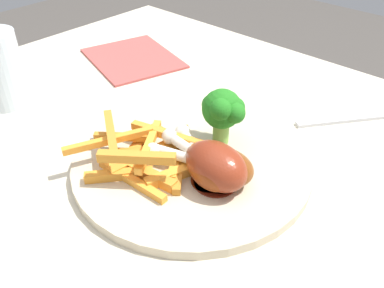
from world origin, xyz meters
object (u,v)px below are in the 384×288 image
Objects in this scene: broccoli_floret_front at (223,110)px; carrot_fries_pile at (146,155)px; chicken_drumstick_extra at (214,165)px; chicken_drumstick_near at (217,166)px; fork at (360,118)px; dinner_plate at (192,161)px; chicken_drumstick_far at (208,164)px; dining_table at (191,255)px.

carrot_fries_pile is at bearing -111.94° from broccoli_floret_front.
chicken_drumstick_extra is at bearing 19.70° from carrot_fries_pile.
broccoli_floret_front is 0.56× the size of chicken_drumstick_near.
chicken_drumstick_extra is 0.68× the size of fork.
carrot_fries_pile reaches higher than chicken_drumstick_near.
dinner_plate is at bearing 160.61° from chicken_drumstick_extra.
fork is at bearing 63.87° from carrot_fries_pile.
chicken_drumstick_near reaches higher than fork.
carrot_fries_pile is 1.18× the size of chicken_drumstick_near.
broccoli_floret_front is 0.08m from chicken_drumstick_far.
dining_table is 0.14m from chicken_drumstick_extra.
dinner_plate is 0.06m from carrot_fries_pile.
broccoli_floret_front is at bearing 116.78° from chicken_drumstick_far.
carrot_fries_pile reaches higher than fork.
chicken_drumstick_near is (0.08, 0.03, 0.01)m from carrot_fries_pile.
fork is (0.10, 0.19, -0.06)m from broccoli_floret_front.
chicken_drumstick_near is at bearing -55.60° from broccoli_floret_front.
chicken_drumstick_extra is (0.08, 0.03, 0.01)m from carrot_fries_pile.
chicken_drumstick_extra is at bearing 5.01° from chicken_drumstick_far.
dinner_plate is 1.85× the size of carrot_fries_pile.
chicken_drumstick_far is at bearing 21.21° from carrot_fries_pile.
dinner_plate is at bearing 166.17° from chicken_drumstick_near.
dinner_plate is (-0.03, 0.04, 0.11)m from dining_table.
chicken_drumstick_extra is (0.05, -0.02, 0.03)m from dinner_plate.
broccoli_floret_front reaches higher than fork.
chicken_drumstick_extra is at bearing -91.85° from chicken_drumstick_near.
chicken_drumstick_near is (0.01, 0.03, 0.14)m from dining_table.
dinner_plate reaches higher than dining_table.
chicken_drumstick_far reaches higher than chicken_drumstick_near.
broccoli_floret_front reaches higher than chicken_drumstick_far.
carrot_fries_pile is (-0.04, -0.09, -0.03)m from broccoli_floret_front.
fork is at bearing 75.18° from dining_table.
fork is (0.14, 0.28, -0.02)m from carrot_fries_pile.
chicken_drumstick_extra reaches higher than carrot_fries_pile.
broccoli_floret_front is 0.08m from chicken_drumstick_near.
broccoli_floret_front is 0.47× the size of carrot_fries_pile.
dining_table is 8.68× the size of chicken_drumstick_far.
dining_table is 14.52× the size of broccoli_floret_front.
broccoli_floret_front reaches higher than chicken_drumstick_extra.
chicken_drumstick_extra reaches higher than chicken_drumstick_far.
dining_table is at bearing -104.46° from chicken_drumstick_far.
chicken_drumstick_far reaches higher than dinner_plate.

